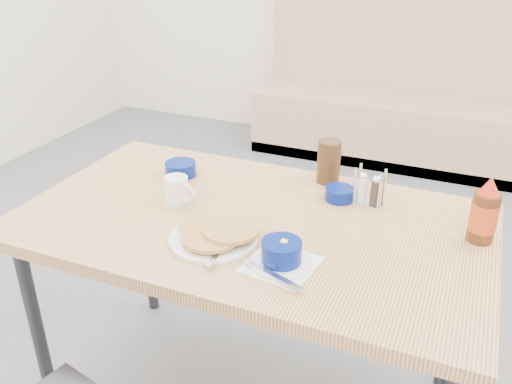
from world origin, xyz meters
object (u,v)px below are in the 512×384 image
at_px(butter_bowl, 339,194).
at_px(amber_tumbler, 329,161).
at_px(dining_table, 251,236).
at_px(booth_bench, 391,109).
at_px(pancake_plate, 215,235).
at_px(condiment_caddy, 369,191).
at_px(syrup_bottle, 484,214).
at_px(creamer_bowl, 181,169).
at_px(coffee_mug, 177,190).
at_px(grits_setting, 281,255).

relative_size(butter_bowl, amber_tumbler, 0.62).
xyz_separation_m(dining_table, amber_tumbler, (0.14, 0.34, 0.14)).
height_order(booth_bench, pancake_plate, booth_bench).
xyz_separation_m(condiment_caddy, syrup_bottle, (0.34, -0.10, 0.04)).
xyz_separation_m(creamer_bowl, amber_tumbler, (0.49, 0.15, 0.05)).
xyz_separation_m(creamer_bowl, syrup_bottle, (0.99, -0.05, 0.06)).
bearing_deg(coffee_mug, amber_tumbler, 40.56).
distance_m(pancake_plate, coffee_mug, 0.27).
distance_m(pancake_plate, amber_tumbler, 0.53).
height_order(booth_bench, condiment_caddy, booth_bench).
bearing_deg(amber_tumbler, condiment_caddy, -32.52).
bearing_deg(grits_setting, pancake_plate, 168.16).
xyz_separation_m(grits_setting, creamer_bowl, (-0.52, 0.39, -0.01)).
height_order(dining_table, syrup_bottle, syrup_bottle).
height_order(pancake_plate, grits_setting, grits_setting).
height_order(condiment_caddy, syrup_bottle, syrup_bottle).
height_order(dining_table, condiment_caddy, condiment_caddy).
height_order(grits_setting, condiment_caddy, condiment_caddy).
relative_size(dining_table, butter_bowl, 15.24).
xyz_separation_m(coffee_mug, grits_setting, (0.43, -0.20, -0.01)).
xyz_separation_m(pancake_plate, butter_bowl, (0.25, 0.38, 0.00)).
height_order(coffee_mug, grits_setting, coffee_mug).
distance_m(dining_table, syrup_bottle, 0.67).
bearing_deg(butter_bowl, booth_bench, 95.28).
relative_size(creamer_bowl, condiment_caddy, 0.92).
bearing_deg(creamer_bowl, booth_bench, 81.53).
relative_size(pancake_plate, amber_tumbler, 1.79).
relative_size(booth_bench, condiment_caddy, 16.11).
distance_m(coffee_mug, butter_bowl, 0.52).
relative_size(creamer_bowl, syrup_bottle, 0.55).
bearing_deg(amber_tumbler, coffee_mug, -139.44).
bearing_deg(butter_bowl, coffee_mug, -154.88).
xyz_separation_m(pancake_plate, creamer_bowl, (-0.31, 0.34, 0.01)).
xyz_separation_m(pancake_plate, condiment_caddy, (0.34, 0.39, 0.02)).
distance_m(dining_table, amber_tumbler, 0.39).
bearing_deg(coffee_mug, butter_bowl, 25.12).
height_order(booth_bench, grits_setting, booth_bench).
relative_size(dining_table, condiment_caddy, 11.87).
bearing_deg(condiment_caddy, creamer_bowl, -165.82).
height_order(pancake_plate, creamer_bowl, creamer_bowl).
relative_size(booth_bench, butter_bowl, 20.68).
bearing_deg(condiment_caddy, grits_setting, -96.73).
xyz_separation_m(booth_bench, syrup_bottle, (0.64, -2.40, 0.49)).
xyz_separation_m(butter_bowl, syrup_bottle, (0.43, -0.09, 0.06)).
bearing_deg(dining_table, amber_tumbler, 67.51).
relative_size(coffee_mug, creamer_bowl, 1.04).
height_order(butter_bowl, syrup_bottle, syrup_bottle).
height_order(dining_table, pancake_plate, pancake_plate).
bearing_deg(condiment_caddy, pancake_plate, -121.45).
distance_m(booth_bench, amber_tumbler, 2.25).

